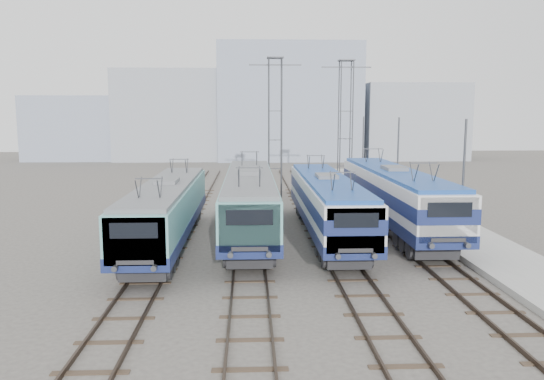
{
  "coord_description": "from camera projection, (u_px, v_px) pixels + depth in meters",
  "views": [
    {
      "loc": [
        -2.23,
        -24.22,
        7.23
      ],
      "look_at": [
        -0.91,
        7.0,
        2.75
      ],
      "focal_mm": 35.0,
      "sensor_mm": 36.0,
      "label": 1
    }
  ],
  "objects": [
    {
      "name": "mast_mid",
      "position": [
        398.0,
        166.0,
        38.78
      ],
      "size": [
        0.12,
        0.12,
        7.0
      ],
      "primitive_type": "cylinder",
      "color": "#3F4247",
      "rests_on": "ground"
    },
    {
      "name": "building_center",
      "position": [
        288.0,
        103.0,
        85.28
      ],
      "size": [
        22.0,
        14.0,
        18.0
      ],
      "primitive_type": "cube",
      "color": "#8D99AF",
      "rests_on": "ground"
    },
    {
      "name": "ground",
      "position": [
        297.0,
        268.0,
        25.07
      ],
      "size": [
        160.0,
        160.0,
        0.0
      ],
      "primitive_type": "plane",
      "color": "#514C47"
    },
    {
      "name": "mast_rear",
      "position": [
        363.0,
        153.0,
        50.65
      ],
      "size": [
        0.12,
        0.12,
        7.0
      ],
      "primitive_type": "cylinder",
      "color": "#3F4247",
      "rests_on": "ground"
    },
    {
      "name": "mast_front",
      "position": [
        463.0,
        188.0,
        26.91
      ],
      "size": [
        0.12,
        0.12,
        7.0
      ],
      "primitive_type": "cylinder",
      "color": "#3F4247",
      "rests_on": "ground"
    },
    {
      "name": "platform",
      "position": [
        447.0,
        227.0,
        33.39
      ],
      "size": [
        4.0,
        70.0,
        0.3
      ],
      "primitive_type": "cube",
      "color": "#9E9E99",
      "rests_on": "ground"
    },
    {
      "name": "building_far_west",
      "position": [
        75.0,
        128.0,
        84.42
      ],
      "size": [
        14.0,
        10.0,
        10.0
      ],
      "primitive_type": "cube",
      "color": "#8D99AF",
      "rests_on": "ground"
    },
    {
      "name": "catenary_tower_east",
      "position": [
        345.0,
        121.0,
        48.14
      ],
      "size": [
        4.5,
        1.2,
        12.0
      ],
      "color": "#3F4247",
      "rests_on": "ground"
    },
    {
      "name": "building_west",
      "position": [
        176.0,
        116.0,
        84.81
      ],
      "size": [
        18.0,
        12.0,
        14.0
      ],
      "primitive_type": "cube",
      "color": "#969DA8",
      "rests_on": "ground"
    },
    {
      "name": "locomotive_center_right",
      "position": [
        327.0,
        201.0,
        30.86
      ],
      "size": [
        2.76,
        17.46,
        3.28
      ],
      "color": "navy",
      "rests_on": "ground"
    },
    {
      "name": "building_east",
      "position": [
        410.0,
        122.0,
        86.54
      ],
      "size": [
        16.0,
        12.0,
        12.0
      ],
      "primitive_type": "cube",
      "color": "#969DA8",
      "rests_on": "ground"
    },
    {
      "name": "locomotive_far_right",
      "position": [
        394.0,
        193.0,
        32.93
      ],
      "size": [
        2.95,
        18.67,
        3.51
      ],
      "color": "navy",
      "rests_on": "ground"
    },
    {
      "name": "locomotive_center_left",
      "position": [
        250.0,
        199.0,
        31.23
      ],
      "size": [
        2.89,
        18.28,
        3.44
      ],
      "color": "navy",
      "rests_on": "ground"
    },
    {
      "name": "catenary_tower_west",
      "position": [
        275.0,
        121.0,
        45.89
      ],
      "size": [
        4.5,
        1.2,
        12.0
      ],
      "color": "#3F4247",
      "rests_on": "ground"
    },
    {
      "name": "locomotive_far_left",
      "position": [
        167.0,
        208.0,
        28.94
      ],
      "size": [
        2.71,
        17.12,
        3.22
      ],
      "color": "navy",
      "rests_on": "ground"
    }
  ]
}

